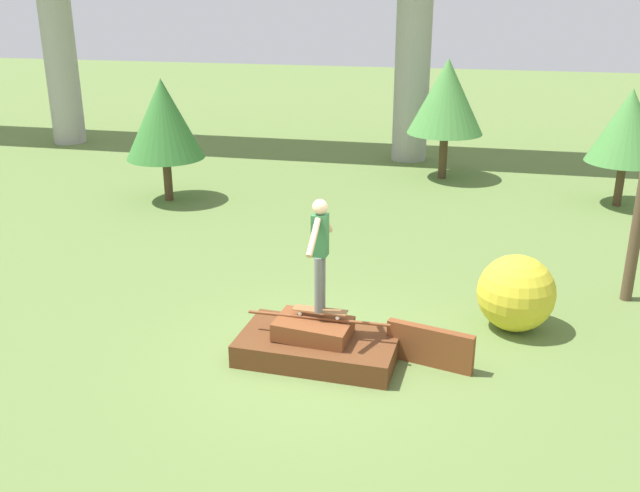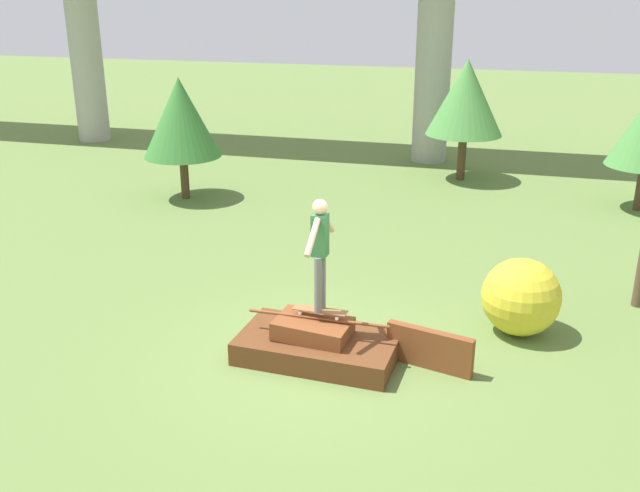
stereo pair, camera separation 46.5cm
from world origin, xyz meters
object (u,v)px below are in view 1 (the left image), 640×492
tree_behind_right (628,126)px  bush_yellow_flowering (516,293)px  tree_behind_left (447,97)px  tree_mid_back (163,119)px  skater (320,247)px  skateboard (320,311)px

tree_behind_right → bush_yellow_flowering: tree_behind_right is taller
tree_behind_left → tree_mid_back: size_ratio=1.08×
skater → bush_yellow_flowering: 3.50m
tree_behind_right → bush_yellow_flowering: 8.32m
tree_mid_back → skateboard: bearing=-52.0°
tree_behind_left → bush_yellow_flowering: (1.73, -9.52, -1.72)m
tree_behind_left → tree_mid_back: (-6.86, -3.83, -0.23)m
tree_mid_back → bush_yellow_flowering: tree_mid_back is taller
skater → tree_mid_back: bearing=128.0°
tree_behind_right → tree_mid_back: tree_mid_back is taller
skater → tree_mid_back: (-5.67, 7.26, 0.36)m
tree_behind_right → tree_mid_back: (-11.40, -2.01, 0.09)m
skateboard → tree_mid_back: (-5.67, 7.26, 1.38)m
skateboard → tree_behind_left: (1.19, 11.10, 1.61)m
skateboard → tree_behind_left: 11.28m
tree_behind_left → tree_behind_right: size_ratio=1.15×
skateboard → skater: 1.02m
skateboard → skater: bearing=0.0°
skater → bush_yellow_flowering: (2.91, 1.57, -1.14)m
skateboard → bush_yellow_flowering: bearing=28.4°
bush_yellow_flowering → skater: bearing=-151.6°
skater → tree_behind_left: (1.19, 11.10, 0.59)m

